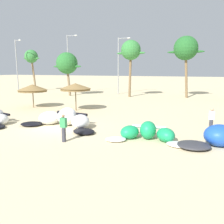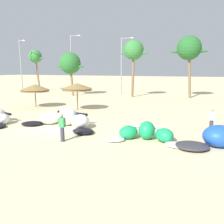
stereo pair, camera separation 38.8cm
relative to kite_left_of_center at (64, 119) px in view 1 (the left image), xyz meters
name	(u,v)px [view 1 (the left image)]	position (x,y,z in m)	size (l,w,h in m)	color
ground_plane	(59,127)	(-0.21, -0.41, -0.51)	(260.00, 260.00, 0.00)	beige
kite_left_of_center	(64,119)	(0.00, 0.00, 0.00)	(6.56, 3.30, 1.33)	black
kite_center	(147,133)	(6.40, -1.09, -0.10)	(4.93, 2.47, 1.07)	white
beach_umbrella_near_van	(33,88)	(-7.92, 6.12, 1.62)	(3.17, 3.17, 2.53)	brown
beach_umbrella_middle	(75,87)	(-2.64, 6.21, 1.88)	(3.12, 3.12, 2.75)	brown
person_near_kites	(64,128)	(2.00, -3.18, 0.31)	(0.36, 0.24, 1.62)	#383842
person_by_umbrellas	(211,120)	(9.93, 2.18, 0.31)	(0.36, 0.24, 1.62)	#383842
palm_leftmost	(31,57)	(-21.62, 22.48, 5.89)	(3.71, 2.48, 7.82)	#7F6647
palm_left	(67,64)	(-10.77, 17.70, 4.51)	(5.01, 3.34, 6.75)	#7F6647
palm_left_of_gap	(131,51)	(-0.98, 19.65, 6.29)	(4.36, 2.91, 8.38)	brown
palm_center_left	(186,49)	(6.62, 21.64, 6.52)	(5.15, 3.43, 8.84)	brown
lamppost_west	(17,64)	(-22.04, 19.10, 4.63)	(1.39, 0.24, 9.30)	gray
lamppost_west_center	(69,61)	(-12.40, 20.90, 4.97)	(2.01, 0.24, 9.81)	gray
lamppost_east_center	(119,63)	(-3.91, 22.84, 4.68)	(2.14, 0.24, 9.23)	gray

